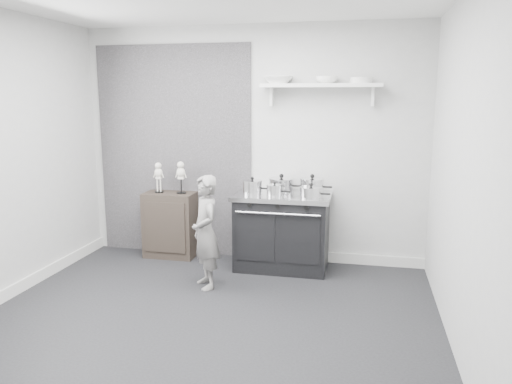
% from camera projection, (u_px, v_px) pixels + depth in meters
% --- Properties ---
extents(ground, '(4.00, 4.00, 0.00)m').
position_uv_depth(ground, '(206.00, 320.00, 4.31)').
color(ground, black).
rests_on(ground, ground).
extents(room_shell, '(4.02, 3.62, 2.71)m').
position_uv_depth(room_shell, '(197.00, 129.00, 4.16)').
color(room_shell, '#BCBCB9').
rests_on(room_shell, ground).
extents(wall_shelf, '(1.30, 0.26, 0.24)m').
position_uv_depth(wall_shelf, '(321.00, 86.00, 5.37)').
color(wall_shelf, silver).
rests_on(wall_shelf, room_shell).
extents(stove, '(1.06, 0.66, 0.85)m').
position_uv_depth(stove, '(282.00, 231.00, 5.56)').
color(stove, black).
rests_on(stove, ground).
extents(side_cabinet, '(0.60, 0.35, 0.78)m').
position_uv_depth(side_cabinet, '(171.00, 225.00, 5.98)').
color(side_cabinet, black).
rests_on(side_cabinet, ground).
extents(child, '(0.47, 0.50, 1.14)m').
position_uv_depth(child, '(206.00, 232.00, 4.97)').
color(child, slate).
rests_on(child, ground).
extents(pot_front_left, '(0.30, 0.22, 0.19)m').
position_uv_depth(pot_front_left, '(252.00, 187.00, 5.44)').
color(pot_front_left, silver).
rests_on(pot_front_left, stove).
extents(pot_back_left, '(0.37, 0.29, 0.20)m').
position_uv_depth(pot_back_left, '(281.00, 185.00, 5.62)').
color(pot_back_left, silver).
rests_on(pot_back_left, stove).
extents(pot_back_right, '(0.36, 0.27, 0.21)m').
position_uv_depth(pot_back_right, '(312.00, 186.00, 5.50)').
color(pot_back_right, silver).
rests_on(pot_back_right, stove).
extents(pot_front_right, '(0.32, 0.23, 0.16)m').
position_uv_depth(pot_front_right, '(311.00, 193.00, 5.23)').
color(pot_front_right, silver).
rests_on(pot_front_right, stove).
extents(pot_front_center, '(0.26, 0.17, 0.16)m').
position_uv_depth(pot_front_center, '(275.00, 190.00, 5.34)').
color(pot_front_center, silver).
rests_on(pot_front_center, stove).
extents(skeleton_full, '(0.12, 0.07, 0.41)m').
position_uv_depth(skeleton_full, '(159.00, 175.00, 5.90)').
color(skeleton_full, beige).
rests_on(skeleton_full, side_cabinet).
extents(skeleton_torso, '(0.12, 0.08, 0.44)m').
position_uv_depth(skeleton_torso, '(181.00, 175.00, 5.84)').
color(skeleton_torso, beige).
rests_on(skeleton_torso, side_cabinet).
extents(bowl_large, '(0.33, 0.33, 0.08)m').
position_uv_depth(bowl_large, '(278.00, 80.00, 5.45)').
color(bowl_large, white).
rests_on(bowl_large, wall_shelf).
extents(bowl_small, '(0.24, 0.24, 0.07)m').
position_uv_depth(bowl_small, '(327.00, 80.00, 5.34)').
color(bowl_small, white).
rests_on(bowl_small, wall_shelf).
extents(plate_stack, '(0.24, 0.24, 0.06)m').
position_uv_depth(plate_stack, '(361.00, 80.00, 5.27)').
color(plate_stack, silver).
rests_on(plate_stack, wall_shelf).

